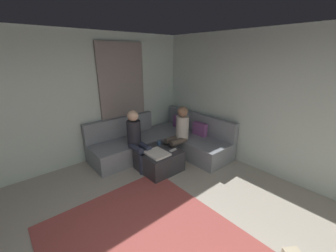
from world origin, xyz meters
The scene contains 11 objects.
wall_back centered at (0.00, 2.94, 1.35)m, with size 6.00×0.12×2.70m, color silver.
wall_left centered at (-2.94, 0.00, 1.35)m, with size 0.12×6.00×2.70m, color silver.
curtain_panel centered at (-2.84, 1.30, 1.25)m, with size 0.06×1.10×2.50m, color gray.
area_rug centered at (-0.20, 0.10, 0.01)m, with size 2.60×2.20×0.01m, color #AD4C47.
sectional_couch centered at (-2.08, 1.88, 0.28)m, with size 2.10×2.55×0.87m.
ottoman centered at (-1.55, 1.31, 0.21)m, with size 0.76×0.76×0.42m, color #333338.
folded_blanket centered at (-1.45, 1.19, 0.44)m, with size 0.44×0.36×0.04m, color white.
coffee_mug centered at (-1.77, 1.49, 0.47)m, with size 0.08×0.08×0.10m, color #334C72.
game_remote centered at (-1.37, 1.53, 0.43)m, with size 0.05×0.15×0.02m, color white.
person_on_couch_back centered at (-1.61, 1.93, 0.66)m, with size 0.30×0.60×1.20m.
person_on_couch_side centered at (-1.93, 1.05, 0.66)m, with size 0.60×0.30×1.20m.
Camera 1 is at (1.41, -0.97, 2.25)m, focal length 22.11 mm.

